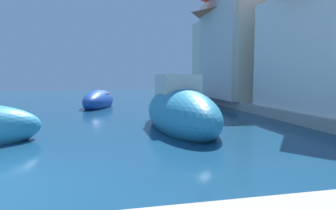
{
  "coord_description": "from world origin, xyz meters",
  "views": [
    {
      "loc": [
        2.33,
        -5.07,
        1.99
      ],
      "look_at": [
        5.6,
        10.59,
        0.41
      ],
      "focal_mm": 29.92,
      "sensor_mm": 36.0,
      "label": 1
    }
  ],
  "objects": [
    {
      "name": "waterfront_building_annex",
      "position": [
        13.0,
        14.04,
        4.7
      ],
      "size": [
        7.24,
        6.92,
        8.28
      ],
      "color": "beige",
      "rests_on": "quay_promenade"
    },
    {
      "name": "moored_boat_1",
      "position": [
        5.04,
        5.63,
        0.66
      ],
      "size": [
        2.48,
        6.52,
        2.57
      ],
      "rotation": [
        0.0,
        0.0,
        4.75
      ],
      "color": "teal",
      "rests_on": "ground"
    },
    {
      "name": "quayside_tree",
      "position": [
        13.53,
        11.19,
        3.11
      ],
      "size": [
        2.56,
        2.56,
        3.9
      ],
      "color": "brown",
      "rests_on": "quay_promenade"
    },
    {
      "name": "moored_boat_0",
      "position": [
        1.59,
        14.31,
        0.41
      ],
      "size": [
        2.69,
        5.02,
        1.48
      ],
      "rotation": [
        0.0,
        0.0,
        1.34
      ],
      "color": "#1E479E",
      "rests_on": "ground"
    },
    {
      "name": "waterfront_building_far",
      "position": [
        13.0,
        15.28,
        4.26
      ],
      "size": [
        6.66,
        10.01,
        7.4
      ],
      "color": "beige",
      "rests_on": "quay_promenade"
    },
    {
      "name": "moored_boat_2",
      "position": [
        7.94,
        13.79,
        0.25
      ],
      "size": [
        2.86,
        2.99,
        0.9
      ],
      "rotation": [
        0.0,
        0.0,
        2.31
      ],
      "color": "#1E479E",
      "rests_on": "ground"
    },
    {
      "name": "quay_promenade",
      "position": [
        4.32,
        -0.37,
        0.25
      ],
      "size": [
        44.0,
        32.0,
        0.5
      ],
      "color": "#ADA89E",
      "rests_on": "ground"
    }
  ]
}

